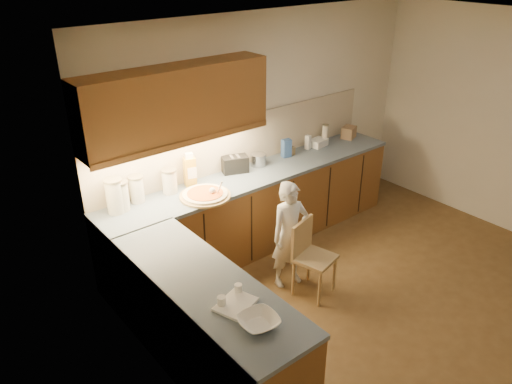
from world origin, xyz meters
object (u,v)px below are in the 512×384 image
at_px(wooden_chair, 310,253).
at_px(oil_jug, 190,171).
at_px(pizza_on_board, 205,195).
at_px(child, 290,235).
at_px(toaster, 235,164).

distance_m(wooden_chair, oil_jug, 1.50).
bearing_deg(oil_jug, pizza_on_board, -95.74).
bearing_deg(child, pizza_on_board, 139.57).
bearing_deg(toaster, wooden_chair, -68.94).
relative_size(pizza_on_board, toaster, 1.60).
height_order(pizza_on_board, child, child).
bearing_deg(toaster, child, -72.19).
distance_m(child, toaster, 1.07).
distance_m(wooden_chair, toaster, 1.33).
xyz_separation_m(oil_jug, toaster, (0.57, -0.02, -0.07)).
bearing_deg(pizza_on_board, oil_jug, 84.26).
bearing_deg(child, toaster, 96.96).
relative_size(child, toaster, 3.53).
height_order(wooden_chair, oil_jug, oil_jug).
distance_m(pizza_on_board, oil_jug, 0.36).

